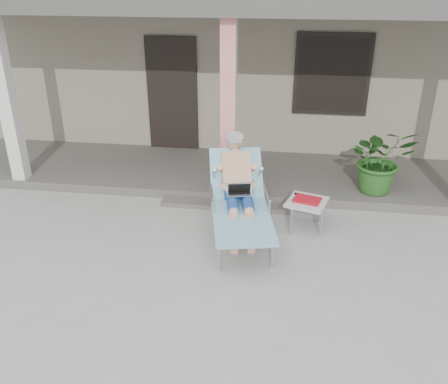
# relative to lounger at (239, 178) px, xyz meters

# --- Properties ---
(ground) EXTENTS (60.00, 60.00, 0.00)m
(ground) POSITION_rel_lounger_xyz_m (-0.28, -1.17, -0.79)
(ground) COLOR #9E9E99
(ground) RESTS_ON ground
(house) EXTENTS (10.40, 5.40, 3.30)m
(house) POSITION_rel_lounger_xyz_m (-0.27, 5.32, 0.87)
(house) COLOR gray
(house) RESTS_ON ground
(porch_deck) EXTENTS (10.00, 2.00, 0.15)m
(porch_deck) POSITION_rel_lounger_xyz_m (-0.28, 1.83, -0.72)
(porch_deck) COLOR #605B56
(porch_deck) RESTS_ON ground
(porch_overhang) EXTENTS (10.00, 2.30, 2.85)m
(porch_overhang) POSITION_rel_lounger_xyz_m (-0.28, 1.77, 1.99)
(porch_overhang) COLOR silver
(porch_overhang) RESTS_ON porch_deck
(porch_step) EXTENTS (2.00, 0.30, 0.07)m
(porch_step) POSITION_rel_lounger_xyz_m (-0.28, 0.68, -0.76)
(porch_step) COLOR #605B56
(porch_step) RESTS_ON ground
(lounger) EXTENTS (1.12, 2.05, 1.29)m
(lounger) POSITION_rel_lounger_xyz_m (0.00, 0.00, 0.00)
(lounger) COLOR #B7B7BC
(lounger) RESTS_ON ground
(side_table) EXTENTS (0.64, 0.64, 0.46)m
(side_table) POSITION_rel_lounger_xyz_m (0.93, 0.18, -0.41)
(side_table) COLOR beige
(side_table) RESTS_ON ground
(potted_palm) EXTENTS (1.08, 0.97, 1.07)m
(potted_palm) POSITION_rel_lounger_xyz_m (2.05, 1.28, -0.11)
(potted_palm) COLOR #26591E
(potted_palm) RESTS_ON porch_deck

